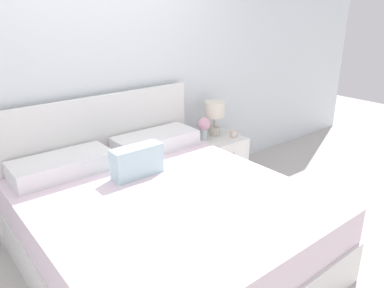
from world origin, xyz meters
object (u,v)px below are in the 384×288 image
object	(u,v)px
bed	(161,221)
nightstand	(218,159)
flower_vase	(204,126)
table_lamp	(215,113)
alarm_clock	(233,134)

from	to	relation	value
bed	nightstand	size ratio (longest dim) A/B	4.09
bed	flower_vase	xyz separation A→B (m)	(1.07, 0.74, 0.34)
nightstand	table_lamp	world-z (taller)	table_lamp
nightstand	flower_vase	distance (m)	0.44
nightstand	alarm_clock	xyz separation A→B (m)	(0.13, -0.09, 0.29)
bed	table_lamp	bearing A→B (deg)	32.45
table_lamp	flower_vase	xyz separation A→B (m)	(-0.19, -0.05, -0.10)
bed	flower_vase	size ratio (longest dim) A/B	8.54
nightstand	flower_vase	bearing A→B (deg)	166.00
bed	nightstand	world-z (taller)	bed
table_lamp	nightstand	bearing A→B (deg)	-105.05
table_lamp	flower_vase	world-z (taller)	table_lamp
bed	table_lamp	xyz separation A→B (m)	(1.25, 0.80, 0.44)
table_lamp	alarm_clock	distance (m)	0.30
nightstand	alarm_clock	bearing A→B (deg)	-35.77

